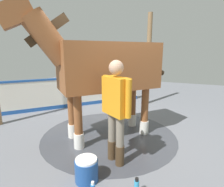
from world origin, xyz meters
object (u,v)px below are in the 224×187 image
(wash_bucket, at_px, (87,170))
(handler, at_px, (116,106))
(horse, at_px, (103,67))
(bottle_shampoo, at_px, (137,187))

(wash_bucket, bearing_deg, handler, -19.02)
(horse, relative_size, handler, 1.58)
(horse, relative_size, wash_bucket, 7.77)
(horse, bearing_deg, handler, 78.80)
(handler, distance_m, wash_bucket, 1.05)
(horse, xyz_separation_m, handler, (-0.79, -0.61, -0.54))
(horse, relative_size, bottle_shampoo, 11.26)
(bottle_shampoo, bearing_deg, horse, 39.83)
(handler, relative_size, bottle_shampoo, 7.11)
(horse, bearing_deg, wash_bucket, 57.15)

